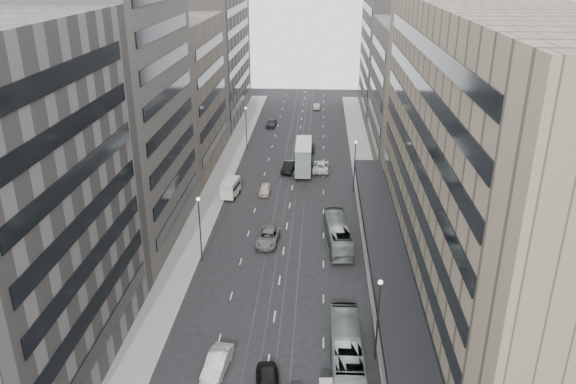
% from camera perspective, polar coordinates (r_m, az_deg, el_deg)
% --- Properties ---
extents(ground, '(220.00, 220.00, 0.00)m').
position_cam_1_polar(ground, '(57.94, -1.46, -13.08)').
color(ground, black).
rests_on(ground, ground).
extents(sidewalk_right, '(4.00, 125.00, 0.15)m').
position_cam_1_polar(sidewalk_right, '(91.21, 8.02, 0.66)').
color(sidewalk_right, gray).
rests_on(sidewalk_right, ground).
extents(sidewalk_left, '(4.00, 125.00, 0.15)m').
position_cam_1_polar(sidewalk_left, '(92.30, -6.99, 0.99)').
color(sidewalk_left, gray).
rests_on(sidewalk_left, ground).
extents(department_store, '(19.20, 60.00, 30.00)m').
position_cam_1_polar(department_store, '(60.55, 19.77, 3.10)').
color(department_store, gray).
rests_on(department_store, ground).
extents(building_right_mid, '(15.00, 28.00, 24.00)m').
position_cam_1_polar(building_right_mid, '(102.73, 13.16, 9.76)').
color(building_right_mid, '#4E4944').
rests_on(building_right_mid, ground).
extents(building_right_far, '(15.00, 32.00, 28.00)m').
position_cam_1_polar(building_right_far, '(131.55, 11.18, 13.52)').
color(building_right_far, '#68625D').
rests_on(building_right_far, ground).
extents(building_left_b, '(15.00, 26.00, 34.00)m').
position_cam_1_polar(building_left_b, '(72.68, -17.63, 8.18)').
color(building_left_b, '#4E4944').
rests_on(building_left_b, ground).
extents(building_left_c, '(15.00, 28.00, 25.00)m').
position_cam_1_polar(building_left_c, '(98.70, -11.99, 9.64)').
color(building_left_c, '#655C4F').
rests_on(building_left_c, ground).
extents(building_left_d, '(15.00, 38.00, 28.00)m').
position_cam_1_polar(building_left_d, '(130.00, -8.32, 13.60)').
color(building_left_d, '#68625D').
rests_on(building_left_d, ground).
extents(lamp_right_near, '(0.44, 0.44, 8.32)m').
position_cam_1_polar(lamp_right_near, '(51.01, 9.17, -11.81)').
color(lamp_right_near, '#262628').
rests_on(lamp_right_near, ground).
extents(lamp_right_far, '(0.44, 0.44, 8.32)m').
position_cam_1_polar(lamp_right_far, '(86.91, 6.81, 3.22)').
color(lamp_right_far, '#262628').
rests_on(lamp_right_far, ground).
extents(lamp_left_near, '(0.44, 0.44, 8.32)m').
position_cam_1_polar(lamp_left_near, '(66.91, -8.97, -2.99)').
color(lamp_left_near, '#262628').
rests_on(lamp_left_near, ground).
extents(lamp_left_far, '(0.44, 0.44, 8.32)m').
position_cam_1_polar(lamp_left_far, '(106.73, -4.28, 6.99)').
color(lamp_left_far, '#262628').
rests_on(lamp_left_far, ground).
extents(bus_near, '(2.91, 11.72, 3.25)m').
position_cam_1_polar(bus_near, '(52.04, 5.95, -15.72)').
color(bus_near, gray).
rests_on(bus_near, ground).
extents(bus_far, '(3.59, 11.38, 3.12)m').
position_cam_1_polar(bus_far, '(71.60, 5.07, -4.26)').
color(bus_far, gray).
rests_on(bus_far, ground).
extents(double_decker, '(3.00, 9.45, 5.15)m').
position_cam_1_polar(double_decker, '(95.49, 1.58, 3.63)').
color(double_decker, gray).
rests_on(double_decker, ground).
extents(panel_van, '(2.63, 4.59, 2.75)m').
position_cam_1_polar(panel_van, '(86.08, -5.85, 0.44)').
color(panel_van, silver).
rests_on(panel_van, ground).
extents(sedan_0, '(2.67, 5.22, 1.70)m').
position_cam_1_polar(sedan_0, '(49.73, -2.06, -18.89)').
color(sedan_0, black).
rests_on(sedan_0, ground).
extents(sedan_1, '(2.36, 5.13, 1.63)m').
position_cam_1_polar(sedan_1, '(52.16, -7.19, -16.82)').
color(sedan_1, '#B8B7B3').
rests_on(sedan_1, ground).
extents(sedan_2, '(3.06, 5.91, 1.59)m').
position_cam_1_polar(sedan_2, '(72.12, -2.06, -4.65)').
color(sedan_2, slate).
rests_on(sedan_2, ground).
extents(sedan_4, '(1.77, 4.26, 1.44)m').
position_cam_1_polar(sedan_4, '(87.18, -2.36, 0.28)').
color(sedan_4, beige).
rests_on(sedan_4, ground).
extents(sedan_5, '(2.53, 5.43, 1.72)m').
position_cam_1_polar(sedan_5, '(96.18, 0.08, 2.57)').
color(sedan_5, black).
rests_on(sedan_5, ground).
extents(sedan_6, '(2.98, 6.04, 1.65)m').
position_cam_1_polar(sedan_6, '(96.79, 3.37, 2.63)').
color(sedan_6, white).
rests_on(sedan_6, ground).
extents(sedan_7, '(2.30, 5.54, 1.60)m').
position_cam_1_polar(sedan_7, '(107.43, 2.12, 4.69)').
color(sedan_7, '#555557').
rests_on(sedan_7, ground).
extents(sedan_8, '(2.39, 5.01, 1.65)m').
position_cam_1_polar(sedan_8, '(122.97, -1.67, 7.02)').
color(sedan_8, '#272729').
rests_on(sedan_8, ground).
extents(sedan_9, '(1.62, 4.24, 1.38)m').
position_cam_1_polar(sedan_9, '(138.31, 2.91, 8.71)').
color(sedan_9, '#A99B8C').
rests_on(sedan_9, ground).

